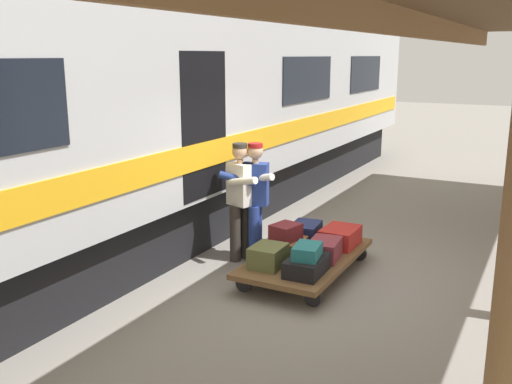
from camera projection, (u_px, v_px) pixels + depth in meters
ground_plane at (342, 286)px, 7.37m from camera, size 60.00×60.00×0.00m
train_car at (120, 113)px, 8.50m from camera, size 3.02×20.71×4.00m
luggage_cart at (306, 258)px, 7.68m from camera, size 1.17×2.20×0.28m
suitcase_burgundy_valise at (325, 249)px, 7.52m from camera, size 0.43×0.57×0.25m
suitcase_olive_duffel at (268, 256)px, 7.24m from camera, size 0.40×0.49×0.27m
suitcase_black_hardshell at (307, 266)px, 7.01m from camera, size 0.44×0.65×0.20m
suitcase_brown_leather at (288, 246)px, 7.77m from camera, size 0.45×0.55×0.18m
suitcase_navy_fabric at (306, 232)px, 8.28m from camera, size 0.43×0.56×0.25m
suitcase_red_plastic at (340, 237)px, 8.04m from camera, size 0.46×0.60×0.26m
suitcase_teal_softside at (307, 251)px, 6.97m from camera, size 0.36×0.47×0.16m
suitcase_maroon_trunk at (286, 232)px, 7.72m from camera, size 0.39×0.44×0.21m
porter_in_overalls at (254, 197)px, 8.13m from camera, size 0.73×0.55×1.70m
porter_by_door at (241, 198)px, 8.10m from camera, size 0.73×0.56×1.70m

